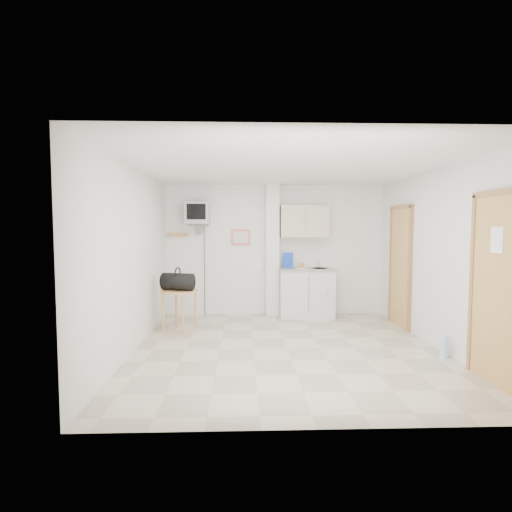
{
  "coord_description": "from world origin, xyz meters",
  "views": [
    {
      "loc": [
        -0.61,
        -5.44,
        1.67
      ],
      "look_at": [
        -0.41,
        0.6,
        1.25
      ],
      "focal_mm": 28.0,
      "sensor_mm": 36.0,
      "label": 1
    }
  ],
  "objects_px": {
    "crt_television": "(198,214)",
    "duffel_bag": "(178,281)",
    "water_bottle": "(444,347)",
    "round_table": "(179,295)"
  },
  "relations": [
    {
      "from": "crt_television",
      "to": "duffel_bag",
      "type": "bearing_deg",
      "value": -102.57
    },
    {
      "from": "crt_television",
      "to": "round_table",
      "type": "bearing_deg",
      "value": -101.64
    },
    {
      "from": "duffel_bag",
      "to": "water_bottle",
      "type": "xyz_separation_m",
      "value": [
        3.65,
        -1.49,
        -0.66
      ]
    },
    {
      "from": "round_table",
      "to": "water_bottle",
      "type": "xyz_separation_m",
      "value": [
        3.63,
        -1.51,
        -0.43
      ]
    },
    {
      "from": "round_table",
      "to": "duffel_bag",
      "type": "relative_size",
      "value": 1.17
    },
    {
      "from": "crt_television",
      "to": "water_bottle",
      "type": "xyz_separation_m",
      "value": [
        3.43,
        -2.49,
        -1.79
      ]
    },
    {
      "from": "round_table",
      "to": "duffel_bag",
      "type": "bearing_deg",
      "value": -137.98
    },
    {
      "from": "crt_television",
      "to": "round_table",
      "type": "xyz_separation_m",
      "value": [
        -0.2,
        -0.97,
        -1.36
      ]
    },
    {
      "from": "crt_television",
      "to": "round_table",
      "type": "height_order",
      "value": "crt_television"
    },
    {
      "from": "round_table",
      "to": "water_bottle",
      "type": "distance_m",
      "value": 3.96
    }
  ]
}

